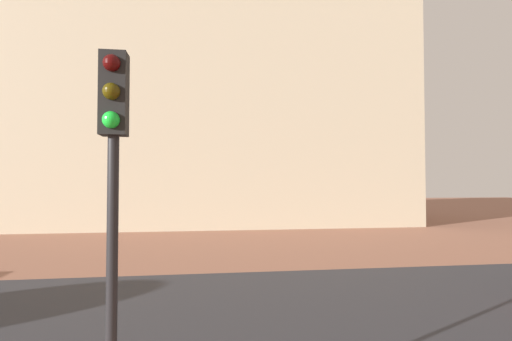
{
  "coord_description": "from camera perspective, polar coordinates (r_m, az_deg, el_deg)",
  "views": [
    {
      "loc": [
        -1.56,
        -1.19,
        3.02
      ],
      "look_at": [
        0.04,
        10.16,
        3.38
      ],
      "focal_mm": 27.16,
      "sensor_mm": 36.0,
      "label": 1
    }
  ],
  "objects": [
    {
      "name": "ground_plane",
      "position": [
        11.69,
        -0.11,
        -16.76
      ],
      "size": [
        120.0,
        120.0,
        0.0
      ],
      "primitive_type": "plane",
      "color": "#93604C"
    },
    {
      "name": "traffic_light_pole",
      "position": [
        4.41,
        -20.34,
        -0.59
      ],
      "size": [
        0.28,
        0.34,
        4.43
      ],
      "color": "black",
      "rests_on": "ground_plane"
    },
    {
      "name": "street_asphalt_strip",
      "position": [
        9.86,
        1.53,
        -19.62
      ],
      "size": [
        120.0,
        7.53,
        0.0
      ],
      "primitive_type": "cube",
      "color": "#2D2D33",
      "rests_on": "ground_plane"
    },
    {
      "name": "landmark_building",
      "position": [
        31.17,
        -6.79,
        13.8
      ],
      "size": [
        28.18,
        11.59,
        39.13
      ],
      "color": "beige",
      "rests_on": "ground_plane"
    }
  ]
}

